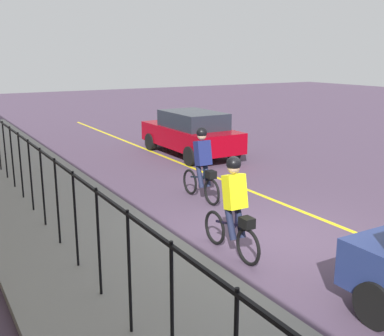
% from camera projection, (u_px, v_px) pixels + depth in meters
% --- Properties ---
extents(ground_plane, '(80.00, 80.00, 0.00)m').
position_uv_depth(ground_plane, '(274.00, 238.00, 9.21)').
color(ground_plane, '#49394D').
extents(lane_line_centre, '(36.00, 0.12, 0.01)m').
position_uv_depth(lane_line_centre, '(332.00, 223.00, 10.00)').
color(lane_line_centre, yellow).
rests_on(lane_line_centre, ground).
extents(sidewalk, '(40.00, 3.20, 0.15)m').
position_uv_depth(sidewalk, '(111.00, 275.00, 7.51)').
color(sidewalk, gray).
rests_on(sidewalk, ground).
extents(iron_fence, '(18.63, 0.04, 1.60)m').
position_uv_depth(iron_fence, '(65.00, 193.00, 7.87)').
color(iron_fence, black).
rests_on(iron_fence, sidewalk).
extents(cyclist_lead, '(1.71, 0.36, 1.83)m').
position_uv_depth(cyclist_lead, '(202.00, 165.00, 11.39)').
color(cyclist_lead, black).
rests_on(cyclist_lead, ground).
extents(cyclist_follow, '(1.71, 0.36, 1.83)m').
position_uv_depth(cyclist_follow, '(234.00, 207.00, 8.20)').
color(cyclist_follow, black).
rests_on(cyclist_follow, ground).
extents(patrol_sedan, '(4.41, 1.93, 1.58)m').
position_uv_depth(patrol_sedan, '(191.00, 132.00, 16.65)').
color(patrol_sedan, maroon).
rests_on(patrol_sedan, ground).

